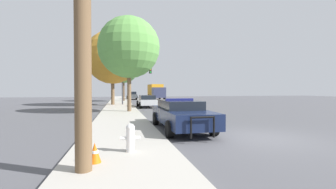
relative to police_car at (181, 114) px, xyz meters
The scene contains 12 objects.
ground_plane 3.52m from the police_car, 45.01° to the right, with size 110.00×110.00×0.00m, color #4F4F54.
sidewalk_left 3.67m from the police_car, 137.61° to the right, with size 3.00×110.00×0.13m.
police_car is the anchor object (origin of this frame).
fire_hydrant 4.51m from the police_car, 123.56° to the right, with size 0.56×0.24×0.77m.
traffic_light 17.24m from the police_car, 92.97° to the left, with size 3.54×0.35×4.75m.
car_background_midblock 13.60m from the police_car, 89.40° to the left, with size 1.94×4.21×1.29m.
car_background_distant 33.95m from the police_car, 90.37° to the left, with size 2.08×4.27×1.52m.
box_truck 32.78m from the police_car, 82.58° to the left, with size 2.51×7.83×2.92m.
tree_sidewalk_far 26.87m from the police_car, 94.39° to the left, with size 4.96×4.96×7.79m.
tree_sidewalk_near 9.55m from the police_car, 103.41° to the left, with size 4.90×4.90×7.55m.
tree_sidewalk_mid 18.00m from the police_car, 101.46° to the left, with size 6.21×6.21×8.63m.
traffic_cone 5.65m from the police_car, 126.52° to the right, with size 0.30×0.30×0.46m.
Camera 1 is at (-5.24, -7.54, 1.82)m, focal length 24.00 mm.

